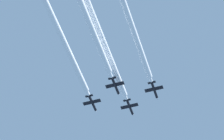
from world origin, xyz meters
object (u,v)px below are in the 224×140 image
object	(u,v)px
jet_lead	(130,107)
jet_left_wingman	(93,103)
jet_slot	(115,86)
jet_right_wingman	(154,90)

from	to	relation	value
jet_lead	jet_left_wingman	xyz separation A→B (m)	(-14.41, -9.21, -2.13)
jet_lead	jet_slot	size ratio (longest dim) A/B	1.00
jet_lead	jet_left_wingman	size ratio (longest dim) A/B	1.00
jet_lead	jet_right_wingman	world-z (taller)	jet_lead
jet_lead	jet_slot	bearing A→B (deg)	-93.63
jet_left_wingman	jet_right_wingman	xyz separation A→B (m)	(27.84, 0.15, -0.52)
jet_lead	jet_right_wingman	bearing A→B (deg)	-34.02
jet_lead	jet_slot	distance (m)	18.92
jet_left_wingman	jet_slot	xyz separation A→B (m)	(13.25, -9.01, -2.79)
jet_right_wingman	jet_slot	bearing A→B (deg)	-147.87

